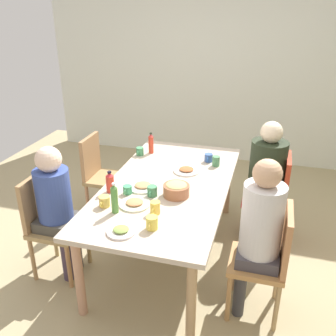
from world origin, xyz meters
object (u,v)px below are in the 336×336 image
object	(u,v)px
chair_0	(269,257)
bottle_2	(114,199)
cup_7	(208,158)
plate_3	(121,231)
cup_1	(216,161)
cup_4	(127,190)
bottle_0	(151,144)
cup_5	(152,191)
cup_0	(104,201)
chair_3	(100,172)
plate_0	(143,186)
chair_1	(273,194)
plate_2	(135,203)
person_2	(56,201)
cup_2	(140,151)
person_0	(259,227)
person_1	(266,171)
plate_1	(186,170)
dining_table	(168,191)
bowl_0	(176,189)
cup_6	(155,208)
chair_2	(49,220)
bottle_1	(110,182)
cup_3	(152,223)

from	to	relation	value
chair_0	bottle_2	xyz separation A→B (m)	(0.07, -1.15, 0.34)
chair_0	cup_7	size ratio (longest dim) A/B	7.65
plate_3	cup_7	xyz separation A→B (m)	(-1.40, 0.36, 0.03)
cup_1	cup_4	distance (m)	0.98
bottle_0	chair_0	bearing A→B (deg)	47.95
cup_5	cup_7	world-z (taller)	cup_5
cup_0	plate_3	bearing A→B (deg)	40.91
chair_3	plate_0	distance (m)	0.99
chair_0	chair_3	world-z (taller)	same
chair_1	plate_2	distance (m)	1.42
person_2	bottle_0	xyz separation A→B (m)	(-1.14, 0.44, 0.13)
cup_5	cup_7	distance (m)	0.89
chair_1	cup_2	size ratio (longest dim) A/B	7.95
person_0	plate_3	bearing A→B (deg)	-71.17
cup_4	bottle_0	size ratio (longest dim) A/B	0.50
person_2	chair_3	bearing A→B (deg)	-174.76
person_1	plate_3	distance (m)	1.60
plate_0	plate_1	world-z (taller)	same
dining_table	bowl_0	bearing A→B (deg)	33.08
bowl_0	cup_5	xyz separation A→B (m)	(0.06, -0.19, -0.02)
plate_2	cup_6	xyz separation A→B (m)	(0.08, 0.19, 0.03)
cup_5	plate_3	bearing A→B (deg)	-4.19
person_0	cup_7	bearing A→B (deg)	-152.65
plate_2	cup_0	world-z (taller)	cup_0
plate_1	cup_7	size ratio (longest dim) A/B	2.05
cup_2	person_0	bearing A→B (deg)	50.32
chair_2	chair_1	bearing A→B (deg)	119.07
cup_7	cup_4	bearing A→B (deg)	-31.50
cup_0	cup_7	xyz separation A→B (m)	(-1.09, 0.62, -0.00)
cup_0	cup_4	distance (m)	0.26
person_2	bottle_1	xyz separation A→B (m)	(-0.23, 0.39, 0.12)
cup_5	dining_table	bearing A→B (deg)	165.73
person_0	cup_1	size ratio (longest dim) A/B	11.71
person_0	bottle_2	bearing A→B (deg)	-86.13
person_1	bottle_1	bearing A→B (deg)	-57.85
plate_3	cup_5	bearing A→B (deg)	175.81
person_1	cup_3	size ratio (longest dim) A/B	10.21
chair_0	bottle_1	size ratio (longest dim) A/B	4.86
person_1	cup_5	bearing A→B (deg)	-49.41
person_0	bowl_0	size ratio (longest dim) A/B	5.86
chair_3	cup_6	bearing A→B (deg)	43.17
cup_3	cup_7	world-z (taller)	cup_3
person_1	cup_3	world-z (taller)	person_1
cup_3	cup_6	world-z (taller)	cup_6
person_0	dining_table	bearing A→B (deg)	-121.70
cup_2	chair_3	bearing A→B (deg)	-83.16
person_0	person_1	size ratio (longest dim) A/B	1.04
chair_1	bottle_2	distance (m)	1.61
person_1	bowl_0	xyz separation A→B (m)	(0.69, -0.69, 0.06)
chair_0	cup_5	distance (m)	1.03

